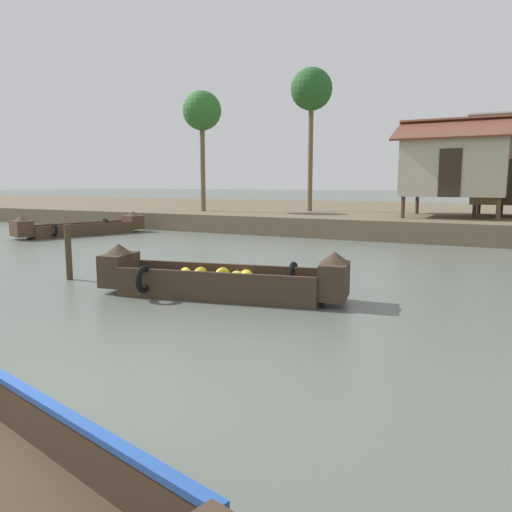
{
  "coord_description": "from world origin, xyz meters",
  "views": [
    {
      "loc": [
        4.21,
        -2.54,
        2.15
      ],
      "look_at": [
        -0.65,
        6.79,
        0.62
      ],
      "focal_mm": 35.15,
      "sensor_mm": 36.0,
      "label": 1
    }
  ],
  "objects_px": {
    "cargo_boat_upstream": "(82,228)",
    "palm_tree_near": "(311,91)",
    "banana_boat": "(220,280)",
    "mooring_post": "(68,252)",
    "palm_tree_mid": "(202,113)",
    "stilt_house_left": "(456,165)"
  },
  "relations": [
    {
      "from": "banana_boat",
      "to": "cargo_boat_upstream",
      "type": "relative_size",
      "value": 0.9
    },
    {
      "from": "banana_boat",
      "to": "palm_tree_mid",
      "type": "distance_m",
      "value": 16.64
    },
    {
      "from": "stilt_house_left",
      "to": "palm_tree_near",
      "type": "distance_m",
      "value": 8.02
    },
    {
      "from": "mooring_post",
      "to": "cargo_boat_upstream",
      "type": "bearing_deg",
      "value": 135.09
    },
    {
      "from": "stilt_house_left",
      "to": "palm_tree_near",
      "type": "height_order",
      "value": "palm_tree_near"
    },
    {
      "from": "banana_boat",
      "to": "cargo_boat_upstream",
      "type": "height_order",
      "value": "banana_boat"
    },
    {
      "from": "palm_tree_near",
      "to": "mooring_post",
      "type": "xyz_separation_m",
      "value": [
        0.39,
        -15.69,
        -5.95
      ]
    },
    {
      "from": "stilt_house_left",
      "to": "cargo_boat_upstream",
      "type": "bearing_deg",
      "value": -153.73
    },
    {
      "from": "banana_boat",
      "to": "palm_tree_near",
      "type": "xyz_separation_m",
      "value": [
        -4.32,
        15.62,
        6.24
      ]
    },
    {
      "from": "palm_tree_near",
      "to": "palm_tree_mid",
      "type": "relative_size",
      "value": 1.19
    },
    {
      "from": "banana_boat",
      "to": "mooring_post",
      "type": "xyz_separation_m",
      "value": [
        -3.93,
        -0.07,
        0.29
      ]
    },
    {
      "from": "palm_tree_near",
      "to": "palm_tree_mid",
      "type": "bearing_deg",
      "value": -150.72
    },
    {
      "from": "stilt_house_left",
      "to": "mooring_post",
      "type": "height_order",
      "value": "stilt_house_left"
    },
    {
      "from": "banana_boat",
      "to": "stilt_house_left",
      "type": "height_order",
      "value": "stilt_house_left"
    },
    {
      "from": "mooring_post",
      "to": "banana_boat",
      "type": "bearing_deg",
      "value": 1.02
    },
    {
      "from": "palm_tree_near",
      "to": "mooring_post",
      "type": "bearing_deg",
      "value": -88.58
    },
    {
      "from": "banana_boat",
      "to": "palm_tree_mid",
      "type": "xyz_separation_m",
      "value": [
        -8.96,
        13.01,
        5.22
      ]
    },
    {
      "from": "stilt_house_left",
      "to": "palm_tree_mid",
      "type": "xyz_separation_m",
      "value": [
        -11.57,
        -0.98,
        2.67
      ]
    },
    {
      "from": "banana_boat",
      "to": "mooring_post",
      "type": "bearing_deg",
      "value": -178.98
    },
    {
      "from": "cargo_boat_upstream",
      "to": "palm_tree_mid",
      "type": "bearing_deg",
      "value": 69.0
    },
    {
      "from": "cargo_boat_upstream",
      "to": "stilt_house_left",
      "type": "distance_m",
      "value": 15.61
    },
    {
      "from": "cargo_boat_upstream",
      "to": "palm_tree_near",
      "type": "xyz_separation_m",
      "value": [
        6.88,
        8.44,
        6.26
      ]
    }
  ]
}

